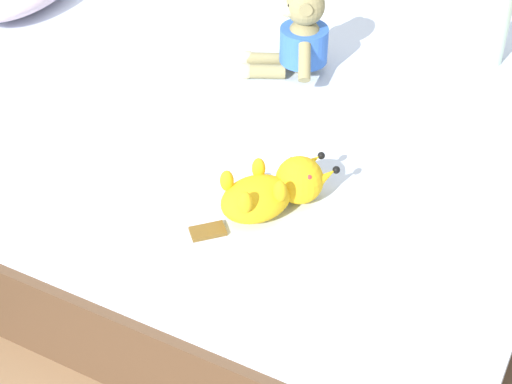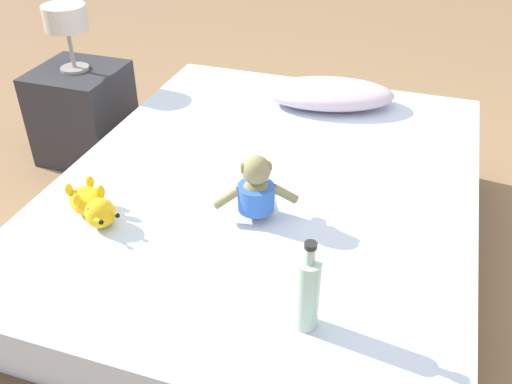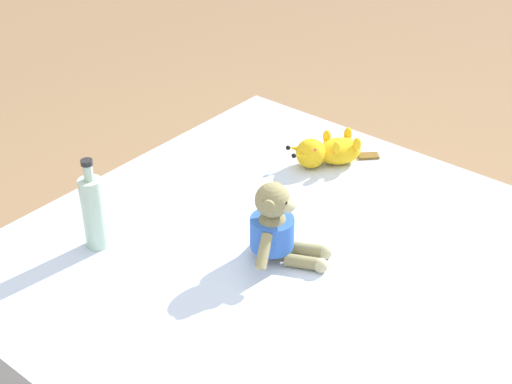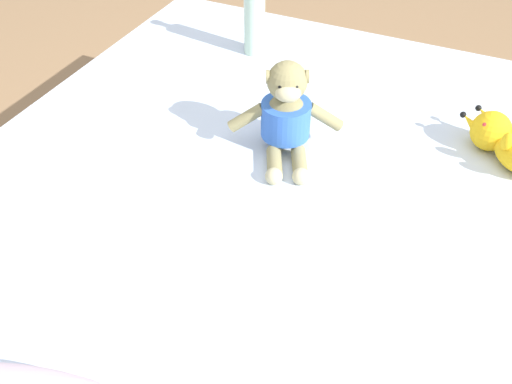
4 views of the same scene
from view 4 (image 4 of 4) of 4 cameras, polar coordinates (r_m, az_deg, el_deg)
name	(u,v)px [view 4 (image 4 of 4)]	position (r m, az deg, el deg)	size (l,w,h in m)	color
ground_plane	(256,322)	(1.59, 0.00, -12.87)	(16.00, 16.00, 0.00)	#93704C
bed	(256,272)	(1.43, 0.00, -7.99)	(1.54, 1.94, 0.43)	brown
plush_monkey	(286,116)	(1.39, 3.05, 7.63)	(0.27, 0.25, 0.24)	#8E8456
plush_yellow_creature	(510,144)	(1.51, 24.13, 4.43)	(0.30, 0.23, 0.10)	yellow
glass_bottle	(254,18)	(1.81, -0.15, 17.08)	(0.06, 0.06, 0.28)	#B2D1B7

